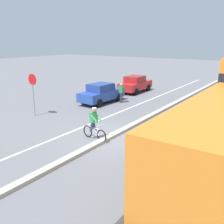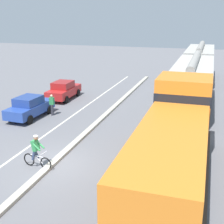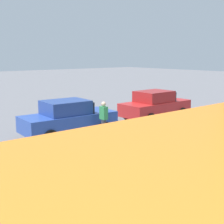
{
  "view_description": "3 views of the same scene",
  "coord_description": "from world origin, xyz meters",
  "px_view_note": "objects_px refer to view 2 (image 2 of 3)",
  "views": [
    {
      "loc": [
        7.43,
        -10.7,
        5.04
      ],
      "look_at": [
        -0.26,
        0.57,
        1.28
      ],
      "focal_mm": 42.0,
      "sensor_mm": 36.0,
      "label": 1
    },
    {
      "loc": [
        7.22,
        -12.89,
        7.33
      ],
      "look_at": [
        1.97,
        3.73,
        1.86
      ],
      "focal_mm": 50.0,
      "sensor_mm": 36.0,
      "label": 2
    },
    {
      "loc": [
        6.48,
        -0.83,
        3.61
      ],
      "look_at": [
        -4.68,
        8.37,
        0.92
      ],
      "focal_mm": 50.0,
      "sensor_mm": 36.0,
      "label": 3
    }
  ],
  "objects_px": {
    "pedestrian_by_cars": "(52,105)",
    "cyclist": "(36,152)",
    "hopper_car_middle": "(200,63)",
    "parked_car_red": "(64,90)",
    "locomotive": "(175,144)",
    "parked_car_blue": "(30,107)",
    "hopper_car_lead": "(193,83)"
  },
  "relations": [
    {
      "from": "locomotive",
      "to": "cyclist",
      "type": "relative_size",
      "value": 6.77
    },
    {
      "from": "hopper_car_middle",
      "to": "cyclist",
      "type": "xyz_separation_m",
      "value": [
        -6.62,
        -24.56,
        -1.26
      ]
    },
    {
      "from": "parked_car_red",
      "to": "pedestrian_by_cars",
      "type": "height_order",
      "value": "same"
    },
    {
      "from": "hopper_car_lead",
      "to": "cyclist",
      "type": "bearing_deg",
      "value": -117.06
    },
    {
      "from": "hopper_car_lead",
      "to": "hopper_car_middle",
      "type": "bearing_deg",
      "value": 90.0
    },
    {
      "from": "parked_car_blue",
      "to": "cyclist",
      "type": "height_order",
      "value": "cyclist"
    },
    {
      "from": "locomotive",
      "to": "parked_car_red",
      "type": "height_order",
      "value": "locomotive"
    },
    {
      "from": "locomotive",
      "to": "parked_car_red",
      "type": "relative_size",
      "value": 2.75
    },
    {
      "from": "hopper_car_middle",
      "to": "parked_car_blue",
      "type": "relative_size",
      "value": 2.48
    },
    {
      "from": "hopper_car_lead",
      "to": "parked_car_red",
      "type": "bearing_deg",
      "value": -177.68
    },
    {
      "from": "hopper_car_lead",
      "to": "parked_car_blue",
      "type": "xyz_separation_m",
      "value": [
        -11.24,
        -6.08,
        -1.26
      ]
    },
    {
      "from": "hopper_car_middle",
      "to": "parked_car_blue",
      "type": "height_order",
      "value": "hopper_car_middle"
    },
    {
      "from": "parked_car_red",
      "to": "cyclist",
      "type": "relative_size",
      "value": 2.46
    },
    {
      "from": "hopper_car_middle",
      "to": "pedestrian_by_cars",
      "type": "bearing_deg",
      "value": -120.72
    },
    {
      "from": "hopper_car_middle",
      "to": "parked_car_red",
      "type": "bearing_deg",
      "value": -132.97
    },
    {
      "from": "hopper_car_lead",
      "to": "parked_car_blue",
      "type": "distance_m",
      "value": 12.84
    },
    {
      "from": "parked_car_blue",
      "to": "pedestrian_by_cars",
      "type": "distance_m",
      "value": 1.63
    },
    {
      "from": "hopper_car_lead",
      "to": "hopper_car_middle",
      "type": "xyz_separation_m",
      "value": [
        0.0,
        11.6,
        0.0
      ]
    },
    {
      "from": "parked_car_blue",
      "to": "parked_car_red",
      "type": "distance_m",
      "value": 5.63
    },
    {
      "from": "parked_car_blue",
      "to": "parked_car_red",
      "type": "xyz_separation_m",
      "value": [
        0.01,
        5.63,
        0.0
      ]
    },
    {
      "from": "parked_car_blue",
      "to": "hopper_car_lead",
      "type": "bearing_deg",
      "value": 28.42
    },
    {
      "from": "hopper_car_middle",
      "to": "pedestrian_by_cars",
      "type": "relative_size",
      "value": 6.54
    },
    {
      "from": "hopper_car_lead",
      "to": "hopper_car_middle",
      "type": "distance_m",
      "value": 11.6
    },
    {
      "from": "parked_car_red",
      "to": "parked_car_blue",
      "type": "bearing_deg",
      "value": -90.1
    },
    {
      "from": "cyclist",
      "to": "hopper_car_middle",
      "type": "bearing_deg",
      "value": 74.91
    },
    {
      "from": "pedestrian_by_cars",
      "to": "hopper_car_middle",
      "type": "bearing_deg",
      "value": 59.28
    },
    {
      "from": "hopper_car_middle",
      "to": "pedestrian_by_cars",
      "type": "height_order",
      "value": "hopper_car_middle"
    },
    {
      "from": "locomotive",
      "to": "pedestrian_by_cars",
      "type": "distance_m",
      "value": 12.21
    },
    {
      "from": "pedestrian_by_cars",
      "to": "cyclist",
      "type": "bearing_deg",
      "value": -67.13
    },
    {
      "from": "locomotive",
      "to": "parked_car_red",
      "type": "xyz_separation_m",
      "value": [
        -11.23,
        11.7,
        -0.98
      ]
    },
    {
      "from": "locomotive",
      "to": "cyclist",
      "type": "distance_m",
      "value": 6.74
    },
    {
      "from": "hopper_car_middle",
      "to": "parked_car_red",
      "type": "xyz_separation_m",
      "value": [
        -11.23,
        -12.05,
        -1.26
      ]
    }
  ]
}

